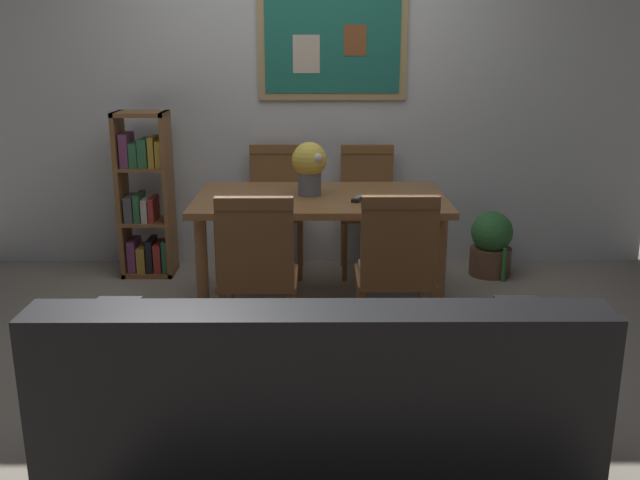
# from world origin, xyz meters

# --- Properties ---
(ground_plane) EXTENTS (12.00, 12.00, 0.00)m
(ground_plane) POSITION_xyz_m (0.00, 0.00, 0.00)
(ground_plane) COLOR gray
(wall_back_with_painting) EXTENTS (5.20, 0.14, 2.60)m
(wall_back_with_painting) POSITION_xyz_m (0.00, 1.60, 1.31)
(wall_back_with_painting) COLOR silver
(wall_back_with_painting) RESTS_ON ground_plane
(dining_table) EXTENTS (1.52, 0.90, 0.72)m
(dining_table) POSITION_xyz_m (0.14, 0.58, 0.63)
(dining_table) COLOR brown
(dining_table) RESTS_ON ground_plane
(dining_chair_near_left) EXTENTS (0.40, 0.41, 0.91)m
(dining_chair_near_left) POSITION_xyz_m (-0.18, -0.22, 0.54)
(dining_chair_near_left) COLOR brown
(dining_chair_near_left) RESTS_ON ground_plane
(dining_chair_near_right) EXTENTS (0.40, 0.41, 0.91)m
(dining_chair_near_right) POSITION_xyz_m (0.52, -0.20, 0.54)
(dining_chair_near_right) COLOR brown
(dining_chair_near_right) RESTS_ON ground_plane
(dining_chair_far_right) EXTENTS (0.40, 0.41, 0.91)m
(dining_chair_far_right) POSITION_xyz_m (0.49, 1.34, 0.54)
(dining_chair_far_right) COLOR brown
(dining_chair_far_right) RESTS_ON ground_plane
(dining_chair_far_left) EXTENTS (0.40, 0.41, 0.91)m
(dining_chair_far_left) POSITION_xyz_m (-0.17, 1.35, 0.54)
(dining_chair_far_left) COLOR brown
(dining_chair_far_left) RESTS_ON ground_plane
(leather_couch) EXTENTS (1.80, 0.84, 0.84)m
(leather_couch) POSITION_xyz_m (0.12, -1.35, 0.31)
(leather_couch) COLOR black
(leather_couch) RESTS_ON ground_plane
(bookshelf) EXTENTS (0.36, 0.28, 1.17)m
(bookshelf) POSITION_xyz_m (-1.09, 1.27, 0.54)
(bookshelf) COLOR brown
(bookshelf) RESTS_ON ground_plane
(potted_ivy) EXTENTS (0.30, 0.32, 0.50)m
(potted_ivy) POSITION_xyz_m (1.37, 1.22, 0.23)
(potted_ivy) COLOR brown
(potted_ivy) RESTS_ON ground_plane
(flower_vase) EXTENTS (0.21, 0.21, 0.32)m
(flower_vase) POSITION_xyz_m (0.08, 0.61, 0.91)
(flower_vase) COLOR slate
(flower_vase) RESTS_ON dining_table
(tv_remote) EXTENTS (0.09, 0.16, 0.02)m
(tv_remote) POSITION_xyz_m (0.37, 0.46, 0.73)
(tv_remote) COLOR black
(tv_remote) RESTS_ON dining_table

